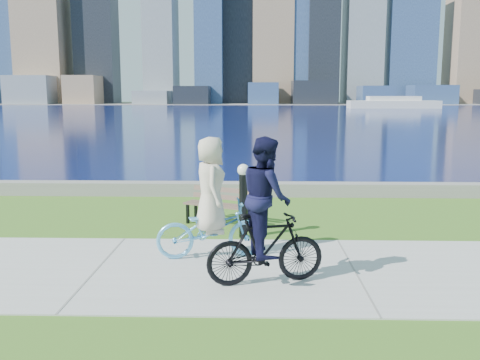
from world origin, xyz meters
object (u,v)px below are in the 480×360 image
at_px(park_bench, 220,203).
at_px(cyclist_woman, 211,213).
at_px(bollard_lamp, 243,196).
at_px(cyclist_man, 266,223).

xyz_separation_m(park_bench, cyclist_woman, (0.01, -2.35, 0.30)).
distance_m(park_bench, bollard_lamp, 1.20).
bearing_deg(park_bench, cyclist_man, -51.04).
distance_m(bollard_lamp, cyclist_man, 2.58).
height_order(park_bench, cyclist_woman, cyclist_woman).
relative_size(park_bench, cyclist_man, 0.73).
height_order(bollard_lamp, cyclist_man, cyclist_man).
height_order(park_bench, cyclist_man, cyclist_man).
relative_size(bollard_lamp, cyclist_woman, 0.70).
relative_size(park_bench, cyclist_woman, 0.76).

